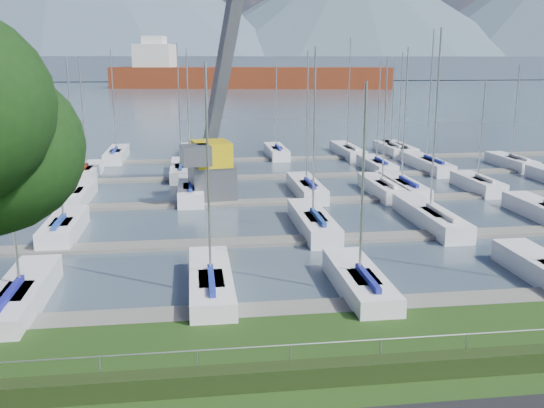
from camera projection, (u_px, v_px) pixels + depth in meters
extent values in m
cube|color=#404F5D|center=(199.00, 84.00, 270.68)|extent=(800.00, 540.00, 0.20)
cube|color=black|center=(323.00, 373.00, 19.41)|extent=(80.00, 0.70, 0.70)
cylinder|color=#9A9DA2|center=(321.00, 343.00, 19.60)|extent=(80.00, 0.04, 0.04)
cube|color=#445164|center=(197.00, 68.00, 336.70)|extent=(900.00, 80.00, 12.00)
cone|color=#455866|center=(353.00, 12.00, 419.52)|extent=(300.00, 300.00, 85.00)
cube|color=slate|center=(291.00, 310.00, 25.71)|extent=(90.00, 1.60, 0.25)
cube|color=slate|center=(263.00, 242.00, 35.36)|extent=(90.00, 1.60, 0.25)
cube|color=slate|center=(247.00, 203.00, 45.00)|extent=(90.00, 1.60, 0.25)
cube|color=slate|center=(237.00, 178.00, 54.64)|extent=(90.00, 1.60, 0.25)
cube|color=gray|center=(230.00, 160.00, 64.28)|extent=(90.00, 1.60, 0.25)
cube|color=#585B60|center=(212.00, 181.00, 45.92)|extent=(3.65, 3.65, 2.60)
cube|color=gold|center=(211.00, 153.00, 45.43)|extent=(3.09, 3.76, 1.80)
cube|color=#55585C|center=(230.00, 32.00, 47.91)|extent=(4.58, 10.94, 19.89)
cube|color=#5C5E63|center=(196.00, 155.00, 43.30)|extent=(2.32, 2.48, 1.40)
cube|color=maroon|center=(251.00, 81.00, 230.73)|extent=(106.46, 38.18, 10.00)
cube|color=silver|center=(155.00, 60.00, 231.29)|extent=(16.47, 16.47, 12.00)
cube|color=silver|center=(154.00, 41.00, 229.67)|extent=(9.41, 9.41, 4.00)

